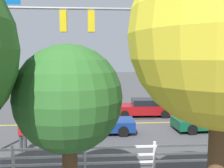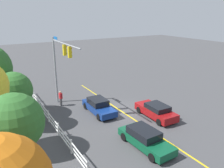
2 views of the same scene
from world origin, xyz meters
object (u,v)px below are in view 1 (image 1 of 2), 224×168
(pedestrian, at_px, (23,133))
(tree_0, at_px, (223,36))
(car_1, at_px, (210,120))
(car_0, at_px, (144,108))
(car_2, at_px, (96,122))
(tree_5, at_px, (69,99))

(pedestrian, relative_size, tree_0, 0.24)
(car_1, bearing_deg, pedestrian, -167.96)
(car_0, height_order, tree_0, tree_0)
(car_1, bearing_deg, car_2, 178.43)
(car_2, height_order, tree_5, tree_5)
(tree_0, bearing_deg, pedestrian, -50.11)
(car_1, xyz_separation_m, tree_5, (8.07, 7.72, 2.74))
(tree_0, distance_m, tree_5, 4.38)
(tree_0, relative_size, tree_5, 1.38)
(car_1, distance_m, tree_5, 11.50)
(car_1, bearing_deg, tree_5, -138.96)
(car_2, bearing_deg, tree_0, -75.54)
(car_1, bearing_deg, car_0, 127.58)
(pedestrian, distance_m, tree_5, 6.14)
(pedestrian, height_order, tree_5, tree_5)
(car_0, distance_m, pedestrian, 10.16)
(car_0, relative_size, tree_5, 0.91)
(car_0, height_order, car_2, car_2)
(car_2, bearing_deg, car_0, 48.53)
(car_0, bearing_deg, car_1, 131.72)
(pedestrian, height_order, tree_0, tree_0)
(tree_5, bearing_deg, tree_0, 143.60)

